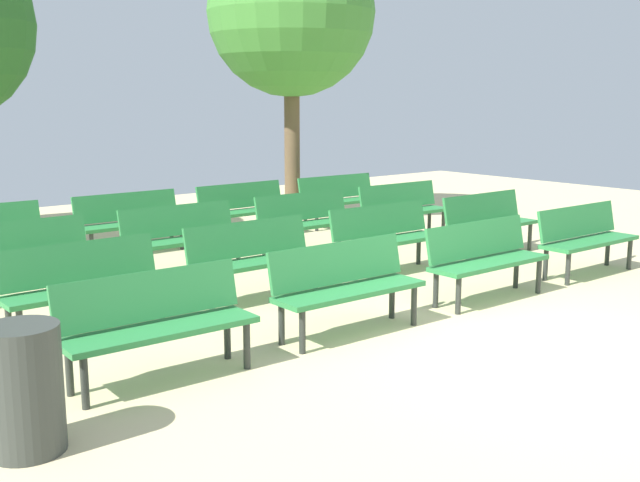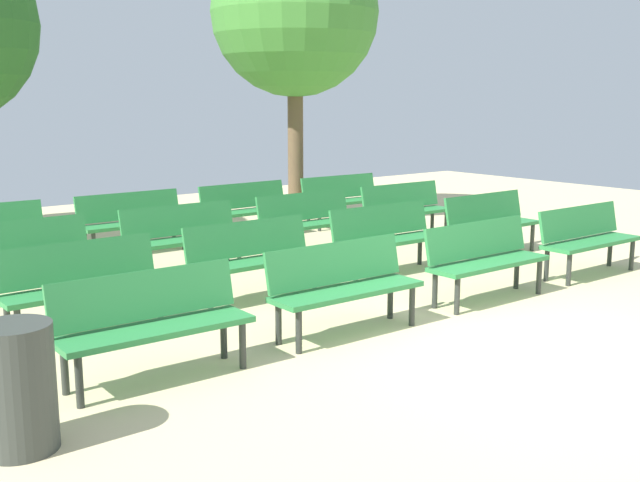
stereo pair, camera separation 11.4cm
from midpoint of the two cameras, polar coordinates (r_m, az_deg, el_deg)
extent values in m
plane|color=beige|center=(7.25, 16.74, -8.01)|extent=(24.00, 24.00, 0.00)
cube|color=#2D8442|center=(6.32, -11.52, -6.47)|extent=(1.61, 0.49, 0.05)
cube|color=#2D8442|center=(6.42, -12.37, -3.94)|extent=(1.60, 0.18, 0.40)
cylinder|color=#2D332D|center=(6.00, -16.91, -9.96)|extent=(0.06, 0.06, 0.40)
cylinder|color=#2D332D|center=(6.56, -5.27, -7.71)|extent=(0.06, 0.06, 0.40)
cylinder|color=#2D332D|center=(6.28, -17.92, -9.06)|extent=(0.06, 0.06, 0.40)
cylinder|color=#2D332D|center=(6.83, -6.68, -7.01)|extent=(0.06, 0.06, 0.40)
cube|color=#2D8442|center=(7.37, 2.54, -3.76)|extent=(1.61, 0.47, 0.05)
cube|color=#2D8442|center=(7.46, 1.57, -1.63)|extent=(1.60, 0.16, 0.40)
cylinder|color=#2D332D|center=(6.90, -1.11, -6.75)|extent=(0.06, 0.06, 0.40)
cylinder|color=#2D332D|center=(7.77, 7.26, -4.80)|extent=(0.06, 0.06, 0.40)
cylinder|color=#2D332D|center=(7.15, -2.64, -6.13)|extent=(0.06, 0.06, 0.40)
cylinder|color=#2D332D|center=(7.99, 5.64, -4.33)|extent=(0.06, 0.06, 0.40)
cube|color=#2D8442|center=(8.79, 12.83, -1.63)|extent=(1.60, 0.46, 0.05)
cube|color=#2D8442|center=(8.87, 11.90, 0.13)|extent=(1.60, 0.14, 0.40)
cylinder|color=#2D332D|center=(8.22, 10.53, -4.03)|extent=(0.06, 0.06, 0.40)
cylinder|color=#2D332D|center=(9.29, 16.28, -2.57)|extent=(0.06, 0.06, 0.40)
cylinder|color=#2D332D|center=(8.43, 8.90, -3.61)|extent=(0.06, 0.06, 0.40)
cylinder|color=#2D332D|center=(9.48, 14.71, -2.24)|extent=(0.06, 0.06, 0.40)
cube|color=#2D8442|center=(10.40, 19.80, -0.11)|extent=(1.61, 0.46, 0.05)
cube|color=#2D8442|center=(10.46, 18.97, 1.37)|extent=(1.60, 0.14, 0.40)
cylinder|color=#2D332D|center=(9.78, 18.30, -2.03)|extent=(0.06, 0.06, 0.40)
cylinder|color=#2D332D|center=(10.95, 22.41, -0.97)|extent=(0.06, 0.06, 0.40)
cylinder|color=#2D332D|center=(9.96, 16.78, -1.72)|extent=(0.06, 0.06, 0.40)
cylinder|color=#2D332D|center=(11.11, 20.98, -0.72)|extent=(0.06, 0.06, 0.40)
cube|color=#2D8442|center=(7.74, -16.60, -3.49)|extent=(1.60, 0.45, 0.05)
cube|color=#2D8442|center=(7.87, -17.24, -1.47)|extent=(1.60, 0.13, 0.40)
cylinder|color=#2D332D|center=(7.44, -21.06, -6.18)|extent=(0.06, 0.06, 0.40)
cylinder|color=#2D332D|center=(7.93, -11.37, -4.61)|extent=(0.06, 0.06, 0.40)
cylinder|color=#2D332D|center=(7.73, -21.78, -5.59)|extent=(0.06, 0.06, 0.40)
cylinder|color=#2D332D|center=(8.21, -12.40, -4.12)|extent=(0.06, 0.06, 0.40)
cube|color=#2D8442|center=(8.65, -4.33, -1.59)|extent=(1.60, 0.45, 0.05)
cube|color=#2D8442|center=(8.77, -5.09, 0.20)|extent=(1.60, 0.13, 0.40)
cylinder|color=#2D332D|center=(8.21, -7.74, -3.96)|extent=(0.06, 0.06, 0.40)
cylinder|color=#2D332D|center=(8.98, -0.03, -2.59)|extent=(0.06, 0.06, 0.40)
cylinder|color=#2D332D|center=(8.48, -8.85, -3.52)|extent=(0.06, 0.06, 0.40)
cylinder|color=#2D332D|center=(9.23, -1.27, -2.23)|extent=(0.06, 0.06, 0.40)
cube|color=#2D8442|center=(9.93, 5.53, -0.01)|extent=(1.61, 0.49, 0.05)
cube|color=#2D8442|center=(10.03, 4.78, 1.54)|extent=(1.60, 0.17, 0.40)
cylinder|color=#2D332D|center=(9.40, 3.01, -1.99)|extent=(0.06, 0.06, 0.40)
cylinder|color=#2D332D|center=(10.34, 8.97, -0.94)|extent=(0.06, 0.06, 0.40)
cylinder|color=#2D332D|center=(9.64, 1.79, -1.66)|extent=(0.06, 0.06, 0.40)
cylinder|color=#2D332D|center=(10.56, 7.72, -0.66)|extent=(0.06, 0.06, 0.40)
cube|color=#2D8442|center=(11.33, 13.08, 1.11)|extent=(1.60, 0.45, 0.05)
cube|color=#2D8442|center=(11.41, 12.34, 2.45)|extent=(1.60, 0.13, 0.40)
cylinder|color=#2D332D|center=(10.73, 11.39, -0.59)|extent=(0.06, 0.06, 0.40)
cylinder|color=#2D332D|center=(11.83, 15.74, 0.26)|extent=(0.06, 0.06, 0.40)
cylinder|color=#2D332D|center=(10.94, 10.10, -0.33)|extent=(0.06, 0.06, 0.40)
cylinder|color=#2D332D|center=(12.01, 14.50, 0.48)|extent=(0.06, 0.06, 0.40)
cube|color=#2D8442|center=(9.29, -20.72, -1.41)|extent=(1.60, 0.45, 0.05)
cube|color=#2D8442|center=(9.43, -21.20, 0.25)|extent=(1.60, 0.13, 0.40)
cylinder|color=#2D332D|center=(9.42, -16.28, -2.39)|extent=(0.06, 0.06, 0.40)
cylinder|color=#2D332D|center=(9.71, -17.01, -2.05)|extent=(0.06, 0.06, 0.40)
cube|color=#2D8442|center=(10.05, -9.59, 0.03)|extent=(1.61, 0.47, 0.05)
cube|color=#2D8442|center=(10.19, -10.17, 1.55)|extent=(1.60, 0.15, 0.40)
cylinder|color=#2D332D|center=(9.66, -12.77, -1.91)|extent=(0.06, 0.06, 0.40)
cylinder|color=#2D332D|center=(10.30, -5.70, -0.90)|extent=(0.06, 0.06, 0.40)
cylinder|color=#2D332D|center=(9.94, -13.55, -1.58)|extent=(0.06, 0.06, 0.40)
cylinder|color=#2D332D|center=(10.57, -6.62, -0.62)|extent=(0.06, 0.06, 0.40)
cube|color=#2D8442|center=(11.14, -0.35, 1.23)|extent=(1.61, 0.46, 0.05)
cube|color=#2D8442|center=(11.26, -0.97, 2.59)|extent=(1.60, 0.14, 0.40)
cylinder|color=#2D332D|center=(10.65, -2.80, -0.48)|extent=(0.06, 0.06, 0.40)
cylinder|color=#2D332D|center=(11.49, 2.91, 0.36)|extent=(0.06, 0.06, 0.40)
cylinder|color=#2D332D|center=(10.90, -3.77, -0.22)|extent=(0.06, 0.06, 0.40)
cylinder|color=#2D332D|center=(11.73, 1.88, 0.58)|extent=(0.06, 0.06, 0.40)
cube|color=#2D8442|center=(12.40, 6.85, 2.13)|extent=(1.61, 0.49, 0.05)
cube|color=#2D8442|center=(12.51, 6.24, 3.35)|extent=(1.60, 0.17, 0.40)
cylinder|color=#2D332D|center=(11.85, 4.91, 0.65)|extent=(0.06, 0.06, 0.40)
cylinder|color=#2D332D|center=(12.81, 9.59, 1.30)|extent=(0.06, 0.06, 0.40)
cylinder|color=#2D332D|center=(12.08, 3.90, 0.86)|extent=(0.06, 0.06, 0.40)
cylinder|color=#2D332D|center=(13.03, 8.57, 1.49)|extent=(0.06, 0.06, 0.40)
cylinder|color=#2D332D|center=(10.90, -19.42, -0.82)|extent=(0.06, 0.06, 0.40)
cylinder|color=#2D332D|center=(11.20, -19.92, -0.55)|extent=(0.06, 0.06, 0.40)
cube|color=#2D8442|center=(11.48, -13.27, 1.23)|extent=(1.60, 0.45, 0.05)
cube|color=#2D8442|center=(11.63, -13.75, 2.54)|extent=(1.60, 0.13, 0.40)
cylinder|color=#2D332D|center=(11.10, -16.14, -0.43)|extent=(0.06, 0.06, 0.40)
cylinder|color=#2D332D|center=(11.69, -9.79, 0.39)|extent=(0.06, 0.06, 0.40)
cylinder|color=#2D332D|center=(11.40, -16.75, -0.18)|extent=(0.06, 0.06, 0.40)
cylinder|color=#2D332D|center=(11.97, -10.52, 0.61)|extent=(0.06, 0.06, 0.40)
cube|color=#2D8442|center=(12.42, -4.95, 2.18)|extent=(1.61, 0.46, 0.05)
cube|color=#2D8442|center=(12.55, -5.49, 3.39)|extent=(1.60, 0.15, 0.40)
cylinder|color=#2D332D|center=(11.94, -7.26, 0.68)|extent=(0.06, 0.06, 0.40)
cylinder|color=#2D332D|center=(12.73, -1.93, 1.39)|extent=(0.06, 0.06, 0.40)
cylinder|color=#2D332D|center=(12.21, -8.07, 0.88)|extent=(0.06, 0.06, 0.40)
cylinder|color=#2D332D|center=(12.98, -2.80, 1.57)|extent=(0.06, 0.06, 0.40)
cube|color=#2D8442|center=(13.56, 2.17, 2.94)|extent=(1.61, 0.49, 0.05)
cube|color=#2D8442|center=(13.68, 1.64, 4.05)|extent=(1.60, 0.17, 0.40)
cylinder|color=#2D332D|center=(13.04, 0.21, 1.62)|extent=(0.06, 0.06, 0.40)
cylinder|color=#2D332D|center=(13.92, 4.82, 2.17)|extent=(0.06, 0.06, 0.40)
cylinder|color=#2D332D|center=(13.30, -0.62, 1.80)|extent=(0.06, 0.06, 0.40)
cylinder|color=#2D332D|center=(14.16, 3.96, 2.32)|extent=(0.06, 0.06, 0.40)
cylinder|color=brown|center=(14.13, -1.59, 7.27)|extent=(0.28, 0.28, 2.83)
sphere|color=#478E38|center=(14.17, -1.65, 16.62)|extent=(2.98, 2.98, 2.98)
cylinder|color=#383D38|center=(5.38, -20.99, -10.13)|extent=(0.49, 0.49, 0.85)
camera|label=1|loc=(0.06, -89.65, 0.07)|focal=43.14mm
camera|label=2|loc=(0.06, 90.35, -0.07)|focal=43.14mm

